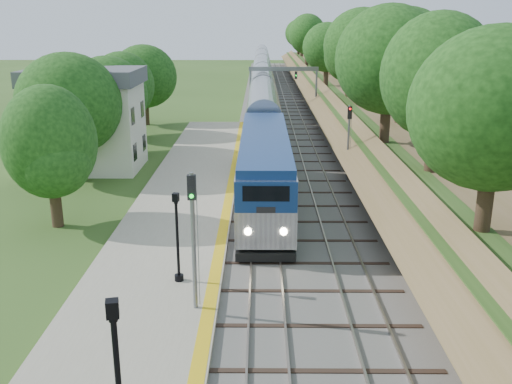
{
  "coord_description": "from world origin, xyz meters",
  "views": [
    {
      "loc": [
        -0.27,
        -14.87,
        11.65
      ],
      "look_at": [
        -0.5,
        14.31,
        2.8
      ],
      "focal_mm": 40.0,
      "sensor_mm": 36.0,
      "label": 1
    }
  ],
  "objects_px": {
    "station_building": "(88,119)",
    "signal_gantry": "(283,78)",
    "signal_farside": "(349,135)",
    "signal_platform": "(193,227)",
    "lamppost_far": "(178,242)",
    "train": "(262,85)"
  },
  "relations": [
    {
      "from": "signal_gantry",
      "to": "signal_platform",
      "type": "distance_m",
      "value": 49.28
    },
    {
      "from": "train",
      "to": "lamppost_far",
      "type": "height_order",
      "value": "train"
    },
    {
      "from": "signal_gantry",
      "to": "signal_platform",
      "type": "relative_size",
      "value": 1.47
    },
    {
      "from": "station_building",
      "to": "signal_platform",
      "type": "relative_size",
      "value": 1.51
    },
    {
      "from": "signal_farside",
      "to": "signal_platform",
      "type": "bearing_deg",
      "value": -114.15
    },
    {
      "from": "signal_gantry",
      "to": "signal_farside",
      "type": "bearing_deg",
      "value": -82.59
    },
    {
      "from": "signal_gantry",
      "to": "signal_farside",
      "type": "relative_size",
      "value": 1.5
    },
    {
      "from": "signal_gantry",
      "to": "train",
      "type": "height_order",
      "value": "signal_gantry"
    },
    {
      "from": "station_building",
      "to": "train",
      "type": "xyz_separation_m",
      "value": [
        14.0,
        41.12,
        -1.79
      ]
    },
    {
      "from": "station_building",
      "to": "signal_farside",
      "type": "height_order",
      "value": "station_building"
    },
    {
      "from": "signal_gantry",
      "to": "station_building",
      "type": "bearing_deg",
      "value": -123.38
    },
    {
      "from": "lamppost_far",
      "to": "signal_platform",
      "type": "distance_m",
      "value": 3.18
    },
    {
      "from": "signal_gantry",
      "to": "lamppost_far",
      "type": "xyz_separation_m",
      "value": [
        -6.39,
        -46.47,
        -2.6
      ]
    },
    {
      "from": "signal_gantry",
      "to": "train",
      "type": "xyz_separation_m",
      "value": [
        -2.47,
        16.13,
        -2.52
      ]
    },
    {
      "from": "station_building",
      "to": "signal_gantry",
      "type": "xyz_separation_m",
      "value": [
        16.47,
        24.99,
        0.73
      ]
    },
    {
      "from": "signal_gantry",
      "to": "signal_farside",
      "type": "height_order",
      "value": "signal_gantry"
    },
    {
      "from": "signal_gantry",
      "to": "signal_farside",
      "type": "distance_m",
      "value": 28.95
    },
    {
      "from": "station_building",
      "to": "signal_platform",
      "type": "height_order",
      "value": "station_building"
    },
    {
      "from": "signal_gantry",
      "to": "lamppost_far",
      "type": "bearing_deg",
      "value": -97.83
    },
    {
      "from": "station_building",
      "to": "train",
      "type": "distance_m",
      "value": 43.48
    },
    {
      "from": "lamppost_far",
      "to": "signal_farside",
      "type": "bearing_deg",
      "value": 60.36
    },
    {
      "from": "station_building",
      "to": "signal_platform",
      "type": "distance_m",
      "value": 26.43
    }
  ]
}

